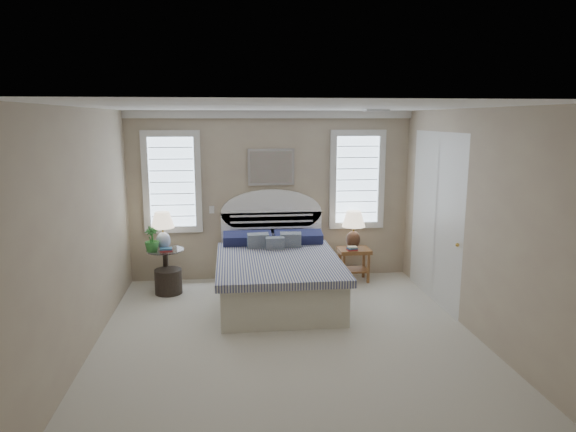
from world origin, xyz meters
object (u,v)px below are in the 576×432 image
Objects in this scene: bed at (277,273)px; floor_pot at (168,281)px; nightstand_right at (354,257)px; lamp_left at (163,226)px; lamp_right at (353,225)px; side_table_left at (166,265)px.

bed reaches higher than floor_pot.
nightstand_right is 3.03m from lamp_left.
floor_pot is at bearing 165.78° from bed.
lamp_right reaches higher than floor_pot.
lamp_left is at bearing 109.33° from floor_pot.
lamp_right is (-0.00, 0.07, 0.51)m from nightstand_right.
lamp_left is at bearing -177.36° from lamp_right.
lamp_right is (1.30, 0.76, 0.51)m from bed.
lamp_left is 0.95× the size of lamp_right.
floor_pot is 0.67× the size of lamp_right.
side_table_left is at bearing 160.26° from bed.
lamp_left is (-0.02, 0.03, 0.59)m from side_table_left.
nightstand_right is at bearing -87.20° from lamp_right.
lamp_right is at bearing 30.32° from bed.
lamp_left reaches higher than lamp_right.
bed reaches higher than nightstand_right.
bed is 3.61× the size of side_table_left.
nightstand_right is at bearing 1.94° from side_table_left.
nightstand_right is (1.30, 0.69, 0.00)m from bed.
floor_pot is at bearing -74.46° from side_table_left.
side_table_left reaches higher than floor_pot.
floor_pot is (-2.90, -0.29, -0.20)m from nightstand_right.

